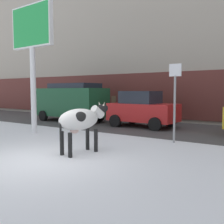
% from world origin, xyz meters
% --- Properties ---
extents(ground_plane, '(120.00, 120.00, 0.00)m').
position_xyz_m(ground_plane, '(0.00, 0.00, 0.00)').
color(ground_plane, white).
extents(road_strip, '(60.00, 5.60, 0.01)m').
position_xyz_m(road_strip, '(0.00, 7.58, 0.00)').
color(road_strip, '#423F3F').
rests_on(road_strip, ground).
extents(building_facade, '(44.00, 6.10, 13.00)m').
position_xyz_m(building_facade, '(0.00, 13.41, 6.48)').
color(building_facade, '#A39989').
rests_on(building_facade, ground).
extents(cow_holstein, '(0.82, 1.93, 1.54)m').
position_xyz_m(cow_holstein, '(0.39, 1.30, 1.00)').
color(cow_holstein, silver).
rests_on(cow_holstein, ground).
extents(billboard, '(2.53, 0.29, 5.56)m').
position_xyz_m(billboard, '(-3.85, 3.00, 4.31)').
color(billboard, silver).
rests_on(billboard, ground).
extents(car_darkgreen_van, '(4.66, 2.24, 2.32)m').
position_xyz_m(car_darkgreen_van, '(-5.65, 7.34, 1.24)').
color(car_darkgreen_van, '#194C2D').
rests_on(car_darkgreen_van, ground).
extents(car_red_hatchback, '(3.55, 2.01, 1.86)m').
position_xyz_m(car_red_hatchback, '(-0.80, 7.46, 0.93)').
color(car_red_hatchback, red).
rests_on(car_red_hatchback, ground).
extents(pedestrian_by_cars, '(0.36, 0.24, 1.73)m').
position_xyz_m(pedestrian_by_cars, '(-4.52, 10.42, 0.88)').
color(pedestrian_by_cars, '#282833').
rests_on(pedestrian_by_cars, ground).
extents(street_sign, '(0.44, 0.08, 2.82)m').
position_xyz_m(street_sign, '(2.11, 4.40, 1.67)').
color(street_sign, gray).
rests_on(street_sign, ground).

